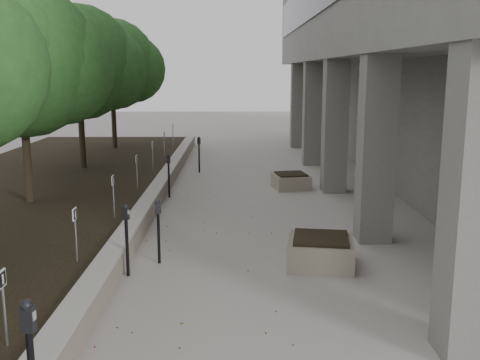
{
  "coord_description": "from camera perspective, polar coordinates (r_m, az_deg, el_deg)",
  "views": [
    {
      "loc": [
        0.41,
        -5.67,
        3.66
      ],
      "look_at": [
        0.5,
        6.4,
        1.27
      ],
      "focal_mm": 41.43,
      "sensor_mm": 36.0,
      "label": 1
    }
  ],
  "objects": [
    {
      "name": "parking_sign_3",
      "position": [
        9.97,
        -16.55,
        -5.46
      ],
      "size": [
        0.04,
        0.22,
        0.96
      ],
      "primitive_type": null,
      "color": "black",
      "rests_on": "planting_bed"
    },
    {
      "name": "parking_meter_3",
      "position": [
        10.18,
        -11.58,
        -6.12
      ],
      "size": [
        0.16,
        0.14,
        1.33
      ],
      "primitive_type": null,
      "rotation": [
        0.0,
        0.0,
        -0.38
      ],
      "color": "black",
      "rests_on": "ground"
    },
    {
      "name": "parking_sign_4",
      "position": [
        12.79,
        -12.89,
        -1.64
      ],
      "size": [
        0.04,
        0.22,
        0.96
      ],
      "primitive_type": null,
      "color": "black",
      "rests_on": "planting_bed"
    },
    {
      "name": "parking_meter_4",
      "position": [
        16.25,
        -7.34,
        0.43
      ],
      "size": [
        0.14,
        0.11,
        1.29
      ],
      "primitive_type": null,
      "rotation": [
        0.0,
        0.0,
        0.14
      ],
      "color": "black",
      "rests_on": "ground"
    },
    {
      "name": "planting_bed",
      "position": [
        16.19,
        -21.84,
        -1.95
      ],
      "size": [
        7.0,
        26.0,
        0.4
      ],
      "primitive_type": "cube",
      "color": "black",
      "rests_on": "ground"
    },
    {
      "name": "crabapple_tree_3",
      "position": [
        14.64,
        -21.51,
        8.33
      ],
      "size": [
        4.6,
        4.0,
        5.44
      ],
      "primitive_type": null,
      "color": "#225520",
      "rests_on": "planting_bed"
    },
    {
      "name": "parking_sign_5",
      "position": [
        15.67,
        -10.56,
        0.79
      ],
      "size": [
        0.04,
        0.22,
        0.96
      ],
      "primitive_type": null,
      "color": "black",
      "rests_on": "planting_bed"
    },
    {
      "name": "planter_front",
      "position": [
        10.73,
        8.29,
        -7.23
      ],
      "size": [
        1.39,
        1.39,
        0.57
      ],
      "primitive_type": null,
      "rotation": [
        0.0,
        0.0,
        -0.15
      ],
      "color": "gray",
      "rests_on": "ground"
    },
    {
      "name": "crabapple_tree_4",
      "position": [
        19.39,
        -16.22,
        9.17
      ],
      "size": [
        4.6,
        4.0,
        5.44
      ],
      "primitive_type": null,
      "color": "#225520",
      "rests_on": "planting_bed"
    },
    {
      "name": "parking_sign_8",
      "position": [
        24.49,
        -6.92,
        4.6
      ],
      "size": [
        0.04,
        0.22,
        0.96
      ],
      "primitive_type": null,
      "color": "black",
      "rests_on": "planting_bed"
    },
    {
      "name": "parking_sign_2",
      "position": [
        7.31,
        -23.12,
        -12.09
      ],
      "size": [
        0.04,
        0.22,
        0.96
      ],
      "primitive_type": null,
      "color": "black",
      "rests_on": "planting_bed"
    },
    {
      "name": "planter_back",
      "position": [
        17.51,
        5.26,
        -0.08
      ],
      "size": [
        1.23,
        1.23,
        0.49
      ],
      "primitive_type": null,
      "rotation": [
        0.0,
        0.0,
        0.18
      ],
      "color": "gray",
      "rests_on": "ground"
    },
    {
      "name": "retaining_wall",
      "position": [
        15.23,
        -8.86,
        -1.87
      ],
      "size": [
        0.39,
        26.0,
        0.5
      ],
      "primitive_type": null,
      "color": "gray",
      "rests_on": "ground"
    },
    {
      "name": "parking_meter_2",
      "position": [
        10.75,
        -8.39,
        -5.29
      ],
      "size": [
        0.15,
        0.12,
        1.26
      ],
      "primitive_type": null,
      "rotation": [
        0.0,
        0.0,
        0.33
      ],
      "color": "black",
      "rests_on": "ground"
    },
    {
      "name": "parking_meter_5",
      "position": [
        20.19,
        -4.24,
        2.62
      ],
      "size": [
        0.15,
        0.13,
        1.32
      ],
      "primitive_type": null,
      "rotation": [
        0.0,
        0.0,
        -0.28
      ],
      "color": "black",
      "rests_on": "ground"
    },
    {
      "name": "crabapple_tree_5",
      "position": [
        24.24,
        -13.02,
        9.64
      ],
      "size": [
        4.6,
        4.0,
        5.44
      ],
      "primitive_type": null,
      "color": "#225520",
      "rests_on": "planting_bed"
    },
    {
      "name": "parking_sign_6",
      "position": [
        18.59,
        -8.97,
        2.46
      ],
      "size": [
        0.04,
        0.22,
        0.96
      ],
      "primitive_type": null,
      "color": "black",
      "rests_on": "planting_bed"
    },
    {
      "name": "parking_sign_7",
      "position": [
        21.53,
        -7.8,
        3.68
      ],
      "size": [
        0.04,
        0.22,
        0.96
      ],
      "primitive_type": null,
      "color": "black",
      "rests_on": "planting_bed"
    },
    {
      "name": "berry_scatter",
      "position": [
        11.29,
        -3.02,
        -7.66
      ],
      "size": [
        3.3,
        14.1,
        0.02
      ],
      "primitive_type": null,
      "color": "maroon",
      "rests_on": "ground"
    }
  ]
}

